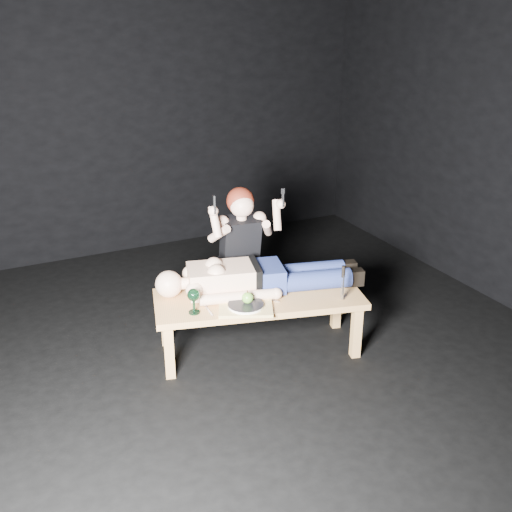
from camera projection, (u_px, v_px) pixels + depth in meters
name	position (u px, v px, depth m)	size (l,w,h in m)	color
ground	(231.00, 362.00, 4.36)	(5.00, 5.00, 0.00)	black
back_wall	(126.00, 105.00, 5.85)	(5.00, 5.00, 0.00)	black
table	(259.00, 323.00, 4.44)	(1.51, 0.57, 0.45)	tan
lying_man	(262.00, 273.00, 4.42)	(1.45, 0.44, 0.25)	beige
kneeling_woman	(238.00, 252.00, 4.75)	(0.63, 0.71, 1.18)	black
serving_tray	(246.00, 308.00, 4.16)	(0.37, 0.27, 0.02)	tan
plate	(246.00, 305.00, 4.15)	(0.25, 0.25, 0.02)	white
apple	(248.00, 298.00, 4.15)	(0.08, 0.08, 0.08)	#579C30
goblet	(194.00, 301.00, 4.08)	(0.09, 0.09, 0.18)	black
fork_flat	(209.00, 311.00, 4.14)	(0.01, 0.16, 0.01)	#B2B2B7
knife_flat	(268.00, 306.00, 4.21)	(0.01, 0.16, 0.01)	#B2B2B7
spoon_flat	(269.00, 300.00, 4.29)	(0.01, 0.16, 0.01)	#B2B2B7
carving_knife	(343.00, 283.00, 4.25)	(0.03, 0.04, 0.27)	#B2B2B7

